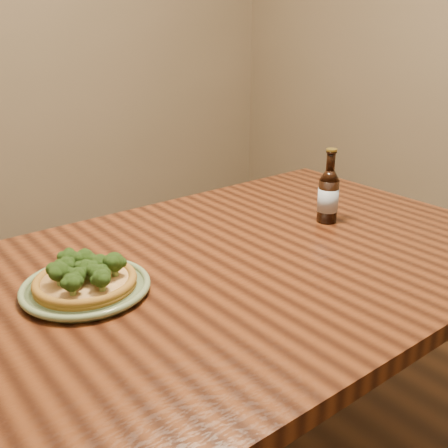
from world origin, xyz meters
TOP-DOWN VIEW (x-y plane):
  - table at (0.00, 0.10)m, footprint 1.60×0.90m
  - plate at (-0.24, 0.17)m, footprint 0.26×0.26m
  - pizza at (-0.24, 0.17)m, footprint 0.21×0.21m
  - beer_bottle at (0.45, 0.13)m, footprint 0.06×0.06m

SIDE VIEW (x-z plane):
  - table at x=0.00m, z-range 0.28..1.03m
  - plate at x=-0.24m, z-range 0.75..0.77m
  - pizza at x=-0.24m, z-range 0.75..0.82m
  - beer_bottle at x=0.45m, z-range 0.72..0.93m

